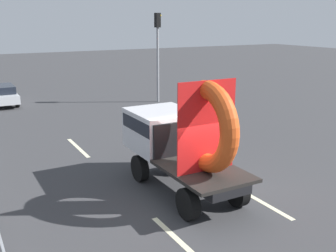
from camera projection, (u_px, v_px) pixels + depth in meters
ground_plane at (200, 199)px, 12.26m from camera, size 120.00×120.00×0.00m
flatbed_truck at (177, 136)px, 12.72m from camera, size 2.02×5.07×3.73m
distant_sedan at (1, 94)px, 25.59m from camera, size 1.68×3.91×1.28m
traffic_light at (158, 45)px, 25.81m from camera, size 0.42×0.36×5.75m
lane_dash_left_near at (176, 238)px, 10.04m from camera, size 0.16×2.41×0.01m
lane_dash_left_far at (78, 148)px, 17.15m from camera, size 0.16×2.89×0.01m
lane_dash_right_near at (259, 201)px, 12.12m from camera, size 0.16×2.79×0.01m
lane_dash_right_far at (144, 136)px, 18.93m from camera, size 0.16×2.87×0.01m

